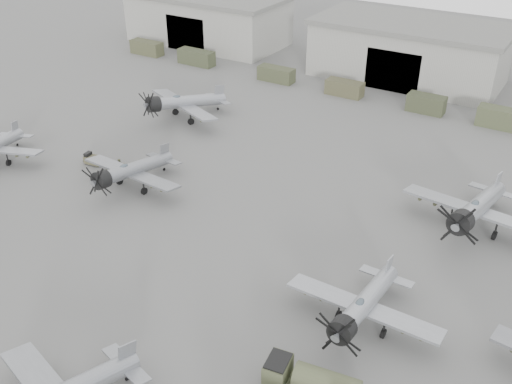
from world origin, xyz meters
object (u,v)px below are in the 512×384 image
Objects in this scene: aircraft_far_1 at (476,209)px; fuel_tanker at (312,381)px; tug_trailer at (104,163)px; ground_crew at (120,167)px; aircraft_mid_1 at (129,171)px; aircraft_far_0 at (181,102)px; aircraft_mid_2 at (362,306)px.

aircraft_far_1 is 2.07× the size of fuel_tanker.
tug_trailer is (-34.17, 15.91, -0.90)m from fuel_tanker.
tug_trailer is 2.85m from ground_crew.
fuel_tanker reaches higher than tug_trailer.
tug_trailer is (-38.22, -8.63, -1.98)m from aircraft_far_1.
fuel_tanker is (-4.05, -24.54, -1.07)m from aircraft_far_1.
aircraft_mid_1 is 0.87× the size of aircraft_far_1.
aircraft_mid_1 is at bearing -46.94° from aircraft_far_0.
fuel_tanker is 0.97× the size of tug_trailer.
aircraft_mid_1 is at bearing 167.74° from aircraft_mid_2.
aircraft_mid_1 is 18.58m from aircraft_far_0.
aircraft_mid_2 is 6.38× the size of ground_crew.
aircraft_mid_1 is 6.63m from tug_trailer.
ground_crew is at bearing -11.84° from tug_trailer.
aircraft_mid_2 is at bearing -12.38° from aircraft_far_0.
aircraft_mid_1 is 1.74× the size of tug_trailer.
fuel_tanker is 3.61× the size of ground_crew.
ground_crew reaches higher than tug_trailer.
aircraft_far_1 is at bearing 77.82° from aircraft_mid_2.
aircraft_far_1 is (3.83, 17.18, 0.34)m from aircraft_mid_2.
aircraft_far_0 reaches higher than ground_crew.
aircraft_mid_2 is 35.47m from tug_trailer.
aircraft_mid_2 reaches higher than tug_trailer.
aircraft_mid_1 is at bearing 145.52° from fuel_tanker.
aircraft_far_1 reaches higher than aircraft_mid_2.
aircraft_mid_1 is 3.97m from ground_crew.
aircraft_mid_2 reaches higher than ground_crew.
tug_trailer is at bearing 146.56° from fuel_tanker.
aircraft_mid_2 is 17.60m from aircraft_far_1.
ground_crew is (3.59, -15.33, -1.50)m from aircraft_far_0.
ground_crew is at bearing 165.64° from aircraft_mid_2.
aircraft_mid_1 is 1.02× the size of aircraft_mid_2.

